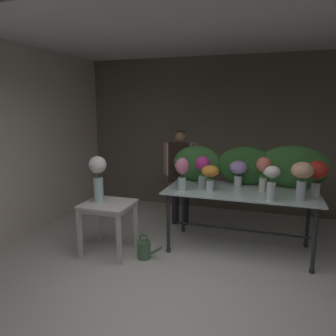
{
  "coord_description": "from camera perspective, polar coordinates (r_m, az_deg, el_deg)",
  "views": [
    {
      "loc": [
        0.91,
        -2.55,
        2.02
      ],
      "look_at": [
        -0.39,
        1.4,
        1.21
      ],
      "focal_mm": 34.17,
      "sensor_mm": 36.0,
      "label": 1
    }
  ],
  "objects": [
    {
      "name": "vase_peach_stock",
      "position": [
        4.26,
        22.79,
        -1.16
      ],
      "size": [
        0.27,
        0.27,
        0.47
      ],
      "color": "silver",
      "rests_on": "display_table_glass"
    },
    {
      "name": "vase_coral_tulips",
      "position": [
        4.53,
        16.69,
        -0.32
      ],
      "size": [
        0.2,
        0.2,
        0.47
      ],
      "color": "silver",
      "rests_on": "display_table_glass"
    },
    {
      "name": "vase_lilac_carnations",
      "position": [
        4.68,
        12.48,
        -0.37
      ],
      "size": [
        0.26,
        0.26,
        0.38
      ],
      "color": "silver",
      "rests_on": "display_table_glass"
    },
    {
      "name": "vase_magenta_snapdragons",
      "position": [
        4.6,
        6.18,
        0.04
      ],
      "size": [
        0.21,
        0.21,
        0.45
      ],
      "color": "silver",
      "rests_on": "display_table_glass"
    },
    {
      "name": "foliage_backdrop",
      "position": [
        4.83,
        14.28,
        0.44
      ],
      "size": [
        2.25,
        0.27,
        0.61
      ],
      "color": "#387033",
      "rests_on": "display_table_glass"
    },
    {
      "name": "vase_ivory_lilies",
      "position": [
        4.09,
        17.99,
        -2.08
      ],
      "size": [
        0.2,
        0.19,
        0.43
      ],
      "color": "silver",
      "rests_on": "display_table_glass"
    },
    {
      "name": "vase_scarlet_anemones",
      "position": [
        4.5,
        25.04,
        -0.81
      ],
      "size": [
        0.28,
        0.26,
        0.46
      ],
      "color": "silver",
      "rests_on": "display_table_glass"
    },
    {
      "name": "side_table_white",
      "position": [
        4.46,
        -10.66,
        -7.39
      ],
      "size": [
        0.66,
        0.61,
        0.73
      ],
      "color": "silver",
      "rests_on": "ground"
    },
    {
      "name": "ceiling_slab",
      "position": [
        4.59,
        6.86,
        23.3
      ],
      "size": [
        5.72,
        3.79,
        0.12
      ],
      "primitive_type": "cube",
      "color": "silver",
      "rests_on": "wall_back"
    },
    {
      "name": "wall_left",
      "position": [
        5.77,
        -22.04,
        4.76
      ],
      "size": [
        0.12,
        3.79,
        2.94
      ],
      "primitive_type": "cube",
      "color": "beige",
      "rests_on": "ground"
    },
    {
      "name": "wall_back",
      "position": [
        6.31,
        9.86,
        5.87
      ],
      "size": [
        5.6,
        0.12,
        2.94
      ],
      "primitive_type": "cube",
      "color": "#706656",
      "rests_on": "ground"
    },
    {
      "name": "vase_rosy_dahlias",
      "position": [
        4.37,
        2.5,
        -0.58
      ],
      "size": [
        0.2,
        0.19,
        0.46
      ],
      "color": "silver",
      "rests_on": "display_table_glass"
    },
    {
      "name": "display_table_glass",
      "position": [
        4.57,
        12.82,
        -5.4
      ],
      "size": [
        2.05,
        0.98,
        0.88
      ],
      "color": "silver",
      "rests_on": "ground"
    },
    {
      "name": "watering_can",
      "position": [
        4.43,
        -4.28,
        -14.28
      ],
      "size": [
        0.35,
        0.18,
        0.34
      ],
      "color": "#4C704C",
      "rests_on": "ground"
    },
    {
      "name": "vase_white_roses_tall",
      "position": [
        4.4,
        -12.42,
        -1.19
      ],
      "size": [
        0.24,
        0.24,
        0.63
      ],
      "color": "silver",
      "rests_on": "side_table_white"
    },
    {
      "name": "florist",
      "position": [
        5.38,
        2.24,
        0.08
      ],
      "size": [
        0.6,
        0.24,
        1.62
      ],
      "color": "#232328",
      "rests_on": "ground"
    },
    {
      "name": "ground_plane",
      "position": [
        4.91,
        6.04,
        -13.31
      ],
      "size": [
        8.07,
        8.07,
        0.0
      ],
      "primitive_type": "plane",
      "color": "silver"
    },
    {
      "name": "vase_sunset_hydrangea",
      "position": [
        4.37,
        7.52,
        -1.11
      ],
      "size": [
        0.23,
        0.23,
        0.36
      ],
      "color": "silver",
      "rests_on": "display_table_glass"
    }
  ]
}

